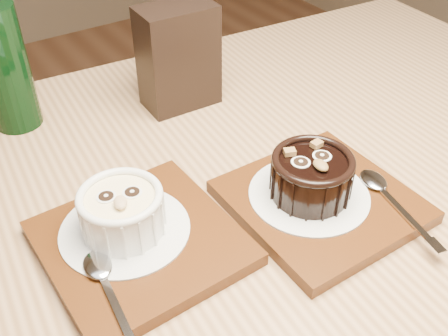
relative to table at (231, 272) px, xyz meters
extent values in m
cube|color=olive|center=(0.00, 0.00, 0.07)|extent=(1.26, 0.89, 0.04)
cylinder|color=olive|center=(0.58, 0.31, -0.30)|extent=(0.06, 0.06, 0.71)
cube|color=#51270D|center=(-0.10, 0.01, 0.10)|extent=(0.18, 0.18, 0.01)
cylinder|color=silver|center=(-0.11, 0.03, 0.11)|extent=(0.13, 0.13, 0.00)
cylinder|color=white|center=(-0.11, 0.03, 0.13)|extent=(0.08, 0.08, 0.04)
cylinder|color=#F7DC97|center=(-0.11, 0.03, 0.15)|extent=(0.07, 0.07, 0.00)
torus|color=white|center=(-0.11, 0.03, 0.15)|extent=(0.08, 0.08, 0.01)
cylinder|color=black|center=(-0.12, 0.04, 0.15)|extent=(0.02, 0.02, 0.00)
cylinder|color=black|center=(-0.10, 0.03, 0.15)|extent=(0.02, 0.02, 0.00)
ellipsoid|color=tan|center=(-0.11, 0.02, 0.15)|extent=(0.02, 0.02, 0.01)
cube|color=#51270D|center=(0.09, -0.04, 0.10)|extent=(0.18, 0.18, 0.01)
cylinder|color=silver|center=(0.08, -0.03, 0.11)|extent=(0.13, 0.13, 0.00)
cylinder|color=black|center=(0.08, -0.03, 0.13)|extent=(0.08, 0.08, 0.04)
cylinder|color=black|center=(0.08, -0.03, 0.15)|extent=(0.07, 0.07, 0.00)
torus|color=black|center=(0.08, -0.03, 0.15)|extent=(0.09, 0.09, 0.01)
cylinder|color=black|center=(0.07, -0.03, 0.15)|extent=(0.02, 0.02, 0.00)
cylinder|color=black|center=(0.09, -0.03, 0.15)|extent=(0.02, 0.02, 0.00)
ellipsoid|color=brown|center=(0.08, -0.05, 0.16)|extent=(0.02, 0.02, 0.01)
cube|color=brown|center=(0.07, -0.01, 0.16)|extent=(0.01, 0.01, 0.01)
cube|color=brown|center=(0.10, -0.02, 0.16)|extent=(0.01, 0.01, 0.01)
cube|color=black|center=(0.07, 0.23, 0.16)|extent=(0.10, 0.06, 0.14)
cylinder|color=black|center=(-0.13, 0.31, 0.17)|extent=(0.06, 0.06, 0.16)
camera|label=1|loc=(-0.23, -0.33, 0.48)|focal=42.00mm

